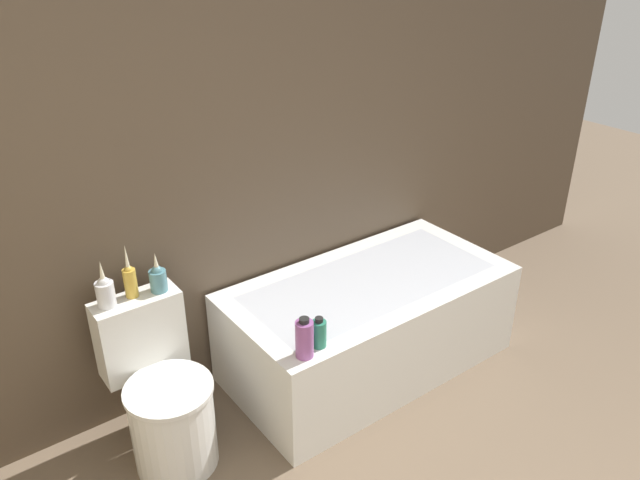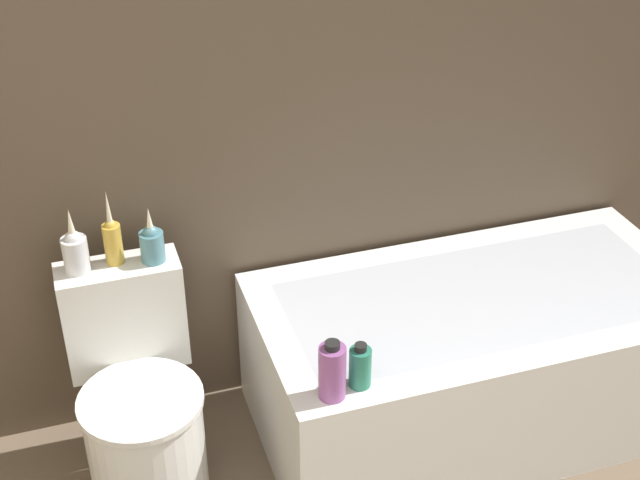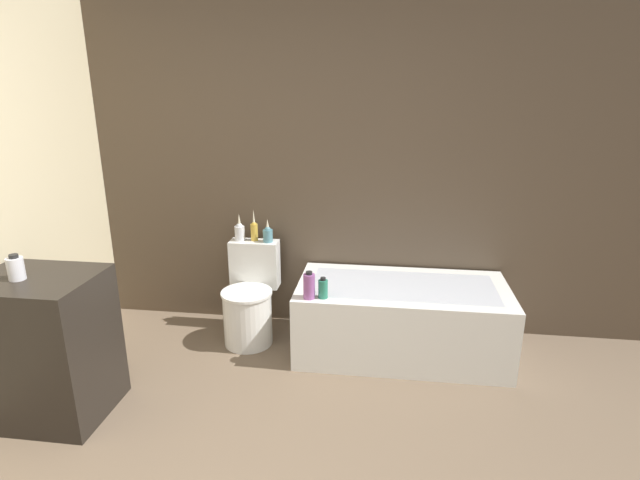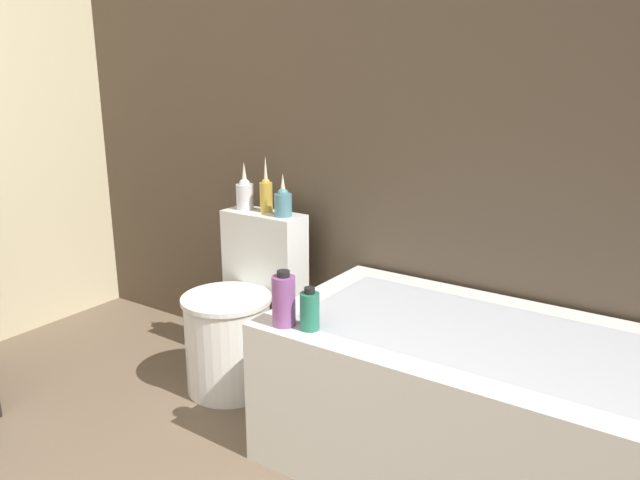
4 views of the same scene
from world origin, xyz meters
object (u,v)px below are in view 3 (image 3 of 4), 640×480
shampoo_bottle_short (323,289)px  shampoo_bottle_tall (309,286)px  toilet (250,302)px  vase_silver (254,230)px  vase_gold (240,231)px  bathtub (401,318)px  vase_bronze (268,234)px  soap_bottle_glass (16,268)px

shampoo_bottle_short → shampoo_bottle_tall: bearing=-167.6°
toilet → shampoo_bottle_tall: toilet is taller
toilet → shampoo_bottle_tall: bearing=-33.8°
vase_silver → toilet: bearing=-90.0°
toilet → vase_gold: 0.55m
bathtub → vase_gold: bearing=169.3°
vase_bronze → shampoo_bottle_tall: vase_bronze is taller
toilet → vase_bronze: (0.11, 0.18, 0.49)m
toilet → vase_silver: 0.55m
toilet → shampoo_bottle_short: 0.74m
soap_bottle_glass → shampoo_bottle_tall: size_ratio=0.76×
vase_silver → shampoo_bottle_tall: size_ratio=1.30×
bathtub → shampoo_bottle_tall: (-0.63, -0.31, 0.35)m
vase_gold → shampoo_bottle_short: size_ratio=1.46×
vase_silver → shampoo_bottle_short: size_ratio=1.70×
soap_bottle_glass → bathtub: bearing=25.9°
vase_gold → vase_silver: 0.11m
vase_gold → shampoo_bottle_short: (0.72, -0.52, -0.22)m
vase_bronze → shampoo_bottle_short: 0.74m
bathtub → vase_bronze: vase_bronze is taller
vase_bronze → vase_gold: bearing=176.4°
vase_gold → vase_bronze: vase_gold is taller
vase_silver → shampoo_bottle_tall: bearing=-47.1°
bathtub → soap_bottle_glass: (-2.14, -1.04, 0.67)m
soap_bottle_glass → vase_gold: (0.88, 1.27, -0.13)m
bathtub → vase_gold: 1.39m
vase_gold → vase_silver: bearing=5.8°
bathtub → shampoo_bottle_short: 0.69m
soap_bottle_glass → vase_bronze: bearing=48.7°
soap_bottle_glass → vase_bronze: (1.11, 1.26, -0.14)m
soap_bottle_glass → shampoo_bottle_short: bearing=25.2°
bathtub → toilet: (-1.14, 0.04, 0.04)m
toilet → soap_bottle_glass: 1.59m
soap_bottle_glass → vase_bronze: size_ratio=0.78×
toilet → soap_bottle_glass: (-0.99, -1.08, 0.63)m
vase_gold → vase_bronze: 0.23m
vase_bronze → shampoo_bottle_tall: 0.69m
toilet → shampoo_bottle_short: bearing=-28.2°
vase_silver → soap_bottle_glass: bearing=-127.7°
vase_silver → bathtub: bearing=-12.2°
bathtub → vase_gold: (-1.26, 0.24, 0.54)m
vase_bronze → vase_silver: bearing=167.1°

